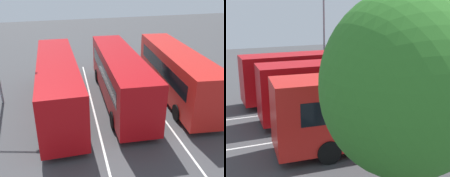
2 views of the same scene
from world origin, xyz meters
The scene contains 9 objects.
ground_plane centered at (0.00, 0.00, 0.00)m, with size 78.80×78.80×0.00m, color #424244.
bus_far_left centered at (0.46, -4.18, 1.87)m, with size 11.72×4.12×3.40m.
bus_center_left centered at (0.81, -0.01, 1.87)m, with size 11.68×3.55×3.40m.
bus_center_right centered at (0.67, 4.21, 1.87)m, with size 11.60×2.91×3.40m.
pedestrian centered at (7.48, 3.54, 1.06)m, with size 0.43×0.43×1.79m.
street_lamp centered at (2.43, 7.78, 4.79)m, with size 0.95×2.61×8.34m.
depot_tree centered at (-3.35, -9.20, 4.33)m, with size 4.58×4.12×6.75m.
lane_stripe_outer_left centered at (0.00, -2.10, 0.00)m, with size 17.13×0.12×0.01m, color silver.
lane_stripe_inner_left centered at (0.00, 2.10, 0.00)m, with size 17.13×0.12×0.01m, color silver.
Camera 2 is at (-8.26, -14.67, 6.07)m, focal length 47.13 mm.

